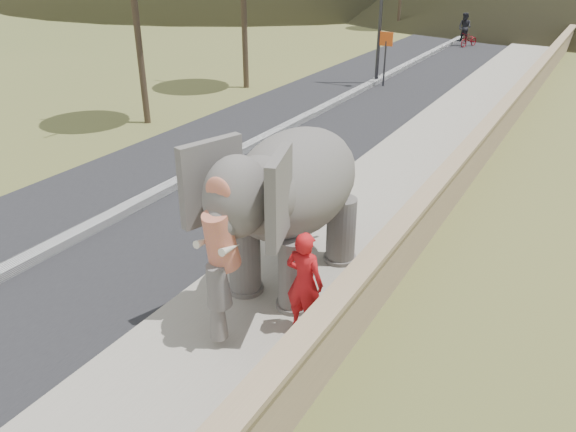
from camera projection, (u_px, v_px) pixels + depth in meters
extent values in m
plane|color=olive|center=(297.00, 278.00, 10.94)|extent=(160.00, 160.00, 0.00)
cube|color=black|center=(309.00, 118.00, 20.97)|extent=(7.00, 120.00, 0.03)
cube|color=black|center=(309.00, 115.00, 20.93)|extent=(0.35, 120.00, 0.22)
cube|color=#9E9687|center=(442.00, 137.00, 18.71)|extent=(3.00, 120.00, 0.15)
cube|color=tan|center=(495.00, 131.00, 17.77)|extent=(0.30, 120.00, 1.10)
cylinder|color=#2D2D33|center=(385.00, 64.00, 25.20)|extent=(0.08, 0.08, 2.00)
cube|color=#DC5114|center=(386.00, 39.00, 24.72)|extent=(0.60, 0.05, 0.60)
imported|color=#B31316|center=(304.00, 282.00, 8.91)|extent=(0.65, 0.43, 1.78)
imported|color=maroon|center=(469.00, 40.00, 35.31)|extent=(1.07, 1.70, 0.84)
imported|color=black|center=(465.00, 28.00, 35.17)|extent=(1.04, 0.93, 1.78)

